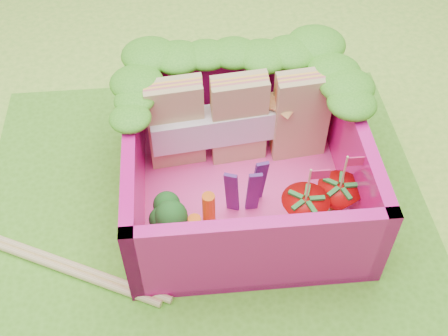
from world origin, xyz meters
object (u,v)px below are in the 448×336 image
at_px(sandwich_stack, 240,120).
at_px(chopsticks, 7,245).
at_px(strawberry_right, 337,201).
at_px(bento_box, 245,164).
at_px(strawberry_left, 303,214).
at_px(broccoli, 172,218).

xyz_separation_m(sandwich_stack, chopsticks, (-1.35, -0.55, -0.31)).
relative_size(strawberry_right, chopsticks, 0.27).
bearing_deg(chopsticks, bento_box, 10.72).
distance_m(strawberry_left, chopsticks, 1.64).
bearing_deg(bento_box, chopsticks, -169.28).
xyz_separation_m(bento_box, sandwich_stack, (0.01, 0.30, 0.06)).
relative_size(sandwich_stack, strawberry_right, 2.23).
bearing_deg(sandwich_stack, bento_box, -91.14).
xyz_separation_m(broccoli, strawberry_right, (0.91, 0.07, -0.05)).
relative_size(broccoli, strawberry_left, 0.64).
xyz_separation_m(bento_box, broccoli, (-0.42, -0.31, -0.05)).
height_order(sandwich_stack, broccoli, sandwich_stack).
height_order(bento_box, broccoli, bento_box).
xyz_separation_m(sandwich_stack, strawberry_left, (0.28, -0.62, -0.15)).
xyz_separation_m(bento_box, strawberry_right, (0.49, -0.24, -0.10)).
relative_size(broccoli, chopsticks, 0.18).
height_order(sandwich_stack, strawberry_left, sandwich_stack).
height_order(strawberry_right, chopsticks, strawberry_right).
height_order(bento_box, chopsticks, bento_box).
height_order(sandwich_stack, chopsticks, sandwich_stack).
distance_m(sandwich_stack, chopsticks, 1.49).
relative_size(bento_box, sandwich_stack, 1.20).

